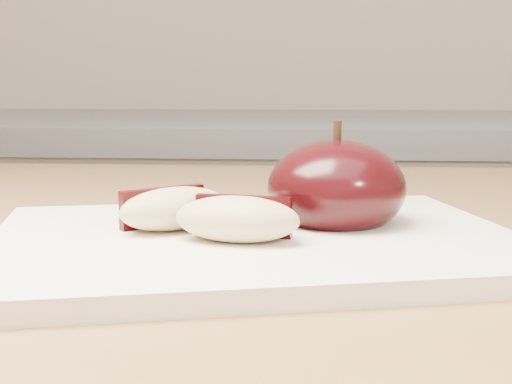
{
  "coord_description": "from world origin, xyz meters",
  "views": [
    {
      "loc": [
        -0.05,
        -0.04,
        1.0
      ],
      "look_at": [
        -0.08,
        0.38,
        0.94
      ],
      "focal_mm": 50.0,
      "sensor_mm": 36.0,
      "label": 1
    }
  ],
  "objects": [
    {
      "name": "apple_half",
      "position": [
        -0.03,
        0.41,
        0.93
      ],
      "size": [
        0.11,
        0.11,
        0.07
      ],
      "rotation": [
        0.0,
        0.0,
        0.25
      ],
      "color": "black",
      "rests_on": "cutting_board"
    },
    {
      "name": "cutting_board",
      "position": [
        -0.08,
        0.38,
        0.91
      ],
      "size": [
        0.36,
        0.3,
        0.01
      ],
      "primitive_type": "cube",
      "rotation": [
        0.0,
        0.0,
        0.25
      ],
      "color": "white",
      "rests_on": "island_counter"
    },
    {
      "name": "back_cabinet",
      "position": [
        0.0,
        1.2,
        0.47
      ],
      "size": [
        2.4,
        0.62,
        0.94
      ],
      "color": "silver",
      "rests_on": "ground"
    },
    {
      "name": "apple_wedge_a",
      "position": [
        -0.13,
        0.38,
        0.93
      ],
      "size": [
        0.08,
        0.07,
        0.03
      ],
      "rotation": [
        0.0,
        0.0,
        0.7
      ],
      "color": "#D6B887",
      "rests_on": "cutting_board"
    },
    {
      "name": "apple_wedge_b",
      "position": [
        -0.09,
        0.35,
        0.93
      ],
      "size": [
        0.08,
        0.05,
        0.03
      ],
      "rotation": [
        0.0,
        0.0,
        -0.16
      ],
      "color": "#D6B887",
      "rests_on": "cutting_board"
    }
  ]
}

